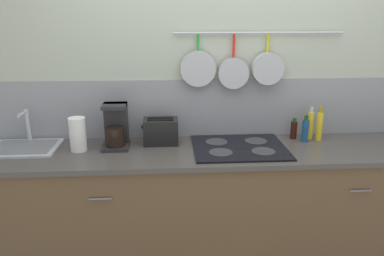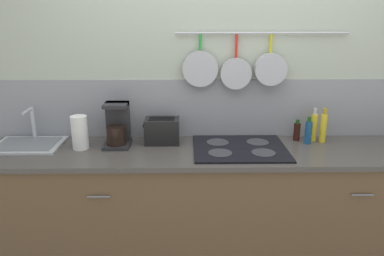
{
  "view_description": "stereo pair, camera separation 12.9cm",
  "coord_description": "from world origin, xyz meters",
  "px_view_note": "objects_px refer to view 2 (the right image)",
  "views": [
    {
      "loc": [
        -0.4,
        -2.4,
        1.82
      ],
      "look_at": [
        -0.24,
        0.0,
        1.09
      ],
      "focal_mm": 35.0,
      "sensor_mm": 36.0,
      "label": 1
    },
    {
      "loc": [
        -0.28,
        -2.41,
        1.82
      ],
      "look_at": [
        -0.24,
        0.0,
        1.09
      ],
      "focal_mm": 35.0,
      "sensor_mm": 36.0,
      "label": 2
    }
  ],
  "objects_px": {
    "coffee_maker": "(117,128)",
    "toaster": "(162,131)",
    "bottle_olive_oil": "(297,131)",
    "paper_towel_roll": "(80,132)",
    "bottle_cooking_wine": "(308,132)",
    "bottle_dish_soap": "(314,127)",
    "bottle_vinegar": "(323,127)"
  },
  "relations": [
    {
      "from": "toaster",
      "to": "bottle_olive_oil",
      "type": "distance_m",
      "value": 0.99
    },
    {
      "from": "paper_towel_roll",
      "to": "bottle_cooking_wine",
      "type": "height_order",
      "value": "paper_towel_roll"
    },
    {
      "from": "coffee_maker",
      "to": "bottle_cooking_wine",
      "type": "height_order",
      "value": "coffee_maker"
    },
    {
      "from": "bottle_dish_soap",
      "to": "bottle_vinegar",
      "type": "xyz_separation_m",
      "value": [
        0.06,
        -0.03,
        0.0
      ]
    },
    {
      "from": "bottle_olive_oil",
      "to": "bottle_dish_soap",
      "type": "height_order",
      "value": "bottle_dish_soap"
    },
    {
      "from": "bottle_cooking_wine",
      "to": "bottle_olive_oil",
      "type": "bearing_deg",
      "value": 129.36
    },
    {
      "from": "paper_towel_roll",
      "to": "toaster",
      "type": "xyz_separation_m",
      "value": [
        0.56,
        0.11,
        -0.02
      ]
    },
    {
      "from": "coffee_maker",
      "to": "toaster",
      "type": "distance_m",
      "value": 0.32
    },
    {
      "from": "coffee_maker",
      "to": "bottle_dish_soap",
      "type": "height_order",
      "value": "coffee_maker"
    },
    {
      "from": "bottle_cooking_wine",
      "to": "bottle_vinegar",
      "type": "relative_size",
      "value": 0.78
    },
    {
      "from": "paper_towel_roll",
      "to": "bottle_olive_oil",
      "type": "relative_size",
      "value": 1.47
    },
    {
      "from": "coffee_maker",
      "to": "bottle_dish_soap",
      "type": "distance_m",
      "value": 1.42
    },
    {
      "from": "toaster",
      "to": "bottle_cooking_wine",
      "type": "distance_m",
      "value": 1.05
    },
    {
      "from": "bottle_cooking_wine",
      "to": "bottle_dish_soap",
      "type": "distance_m",
      "value": 0.09
    },
    {
      "from": "coffee_maker",
      "to": "toaster",
      "type": "bearing_deg",
      "value": 6.84
    },
    {
      "from": "toaster",
      "to": "bottle_cooking_wine",
      "type": "bearing_deg",
      "value": -1.57
    },
    {
      "from": "toaster",
      "to": "bottle_vinegar",
      "type": "relative_size",
      "value": 1.03
    },
    {
      "from": "coffee_maker",
      "to": "bottle_olive_oil",
      "type": "relative_size",
      "value": 1.93
    },
    {
      "from": "paper_towel_roll",
      "to": "bottle_cooking_wine",
      "type": "bearing_deg",
      "value": 2.94
    },
    {
      "from": "bottle_dish_soap",
      "to": "bottle_olive_oil",
      "type": "bearing_deg",
      "value": 174.96
    },
    {
      "from": "coffee_maker",
      "to": "bottle_olive_oil",
      "type": "bearing_deg",
      "value": 3.61
    },
    {
      "from": "toaster",
      "to": "bottle_dish_soap",
      "type": "height_order",
      "value": "bottle_dish_soap"
    },
    {
      "from": "toaster",
      "to": "paper_towel_roll",
      "type": "bearing_deg",
      "value": -168.75
    },
    {
      "from": "paper_towel_roll",
      "to": "bottle_olive_oil",
      "type": "bearing_deg",
      "value": 5.74
    },
    {
      "from": "paper_towel_roll",
      "to": "bottle_vinegar",
      "type": "height_order",
      "value": "bottle_vinegar"
    },
    {
      "from": "bottle_olive_oil",
      "to": "toaster",
      "type": "bearing_deg",
      "value": -177.42
    },
    {
      "from": "bottle_olive_oil",
      "to": "bottle_cooking_wine",
      "type": "bearing_deg",
      "value": -50.64
    },
    {
      "from": "coffee_maker",
      "to": "bottle_dish_soap",
      "type": "relative_size",
      "value": 1.25
    },
    {
      "from": "paper_towel_roll",
      "to": "coffee_maker",
      "type": "height_order",
      "value": "coffee_maker"
    },
    {
      "from": "toaster",
      "to": "bottle_olive_oil",
      "type": "height_order",
      "value": "toaster"
    },
    {
      "from": "bottle_olive_oil",
      "to": "bottle_dish_soap",
      "type": "distance_m",
      "value": 0.12
    },
    {
      "from": "paper_towel_roll",
      "to": "bottle_cooking_wine",
      "type": "relative_size",
      "value": 1.18
    }
  ]
}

